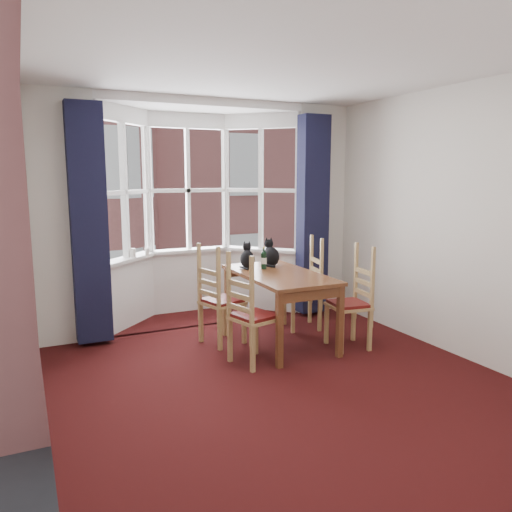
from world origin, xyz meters
TOP-DOWN VIEW (x-y plane):
  - floor at (0.00, 0.00)m, footprint 4.50×4.50m
  - ceiling at (0.00, 0.00)m, footprint 4.50×4.50m
  - wall_left at (-2.00, 0.00)m, footprint 0.00×4.50m
  - wall_right at (2.00, 0.00)m, footprint 0.00×4.50m
  - wall_back_pier_left at (-1.65, 2.25)m, footprint 0.70×0.12m
  - wall_back_pier_right at (1.65, 2.25)m, footprint 0.70×0.12m
  - bay_window at (0.00, 2.75)m, footprint 2.76×0.94m
  - curtain_left at (-1.42, 2.07)m, footprint 0.38×0.22m
  - curtain_right at (1.42, 2.07)m, footprint 0.38×0.22m
  - dining_table at (0.49, 1.25)m, footprint 0.82×1.51m
  - chair_left_near at (-0.12, 0.76)m, footprint 0.49×0.51m
  - chair_left_far at (-0.19, 1.47)m, footprint 0.50×0.51m
  - chair_right_near at (1.19, 0.76)m, footprint 0.45×0.47m
  - chair_right_far at (1.09, 1.59)m, footprint 0.48×0.49m
  - cat_left at (0.29, 1.68)m, footprint 0.23×0.26m
  - cat_right at (0.62, 1.70)m, footprint 0.19×0.26m
  - wine_bottle at (0.44, 1.55)m, footprint 0.07×0.07m
  - candle_tall at (-0.85, 2.60)m, footprint 0.06×0.06m
  - candle_short at (-0.67, 2.63)m, footprint 0.06×0.06m
  - street at (0.00, 32.25)m, footprint 80.00×80.00m
  - tenement_building at (0.00, 14.01)m, footprint 18.40×7.80m

SIDE VIEW (x-z plane):
  - street at x=0.00m, z-range -6.00..-6.00m
  - floor at x=0.00m, z-range 0.00..0.00m
  - chair_left_near at x=-0.12m, z-range 0.01..0.93m
  - chair_left_far at x=-0.19m, z-range 0.01..0.93m
  - chair_right_near at x=1.19m, z-range 0.01..0.93m
  - chair_right_far at x=1.09m, z-range 0.01..0.93m
  - dining_table at x=0.49m, z-range 0.31..1.11m
  - wine_bottle at x=0.44m, z-range 0.79..1.04m
  - candle_short at x=-0.67m, z-range 0.87..0.97m
  - cat_left at x=0.29m, z-range 0.76..1.08m
  - candle_tall at x=-0.85m, z-range 0.87..0.98m
  - cat_right at x=0.62m, z-range 0.76..1.10m
  - curtain_left at x=-1.42m, z-range 0.05..2.65m
  - curtain_right at x=1.42m, z-range 0.05..2.65m
  - wall_left at x=-2.00m, z-range -0.85..3.65m
  - wall_right at x=2.00m, z-range -0.85..3.65m
  - wall_back_pier_left at x=-1.65m, z-range 0.00..2.80m
  - wall_back_pier_right at x=1.65m, z-range 0.00..2.80m
  - bay_window at x=0.00m, z-range 0.00..2.80m
  - tenement_building at x=0.00m, z-range -6.00..9.20m
  - ceiling at x=0.00m, z-range 2.80..2.80m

